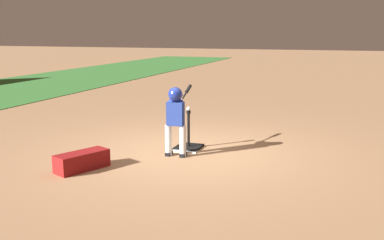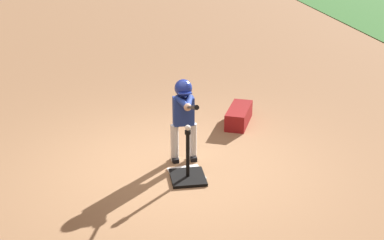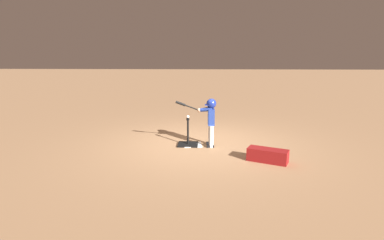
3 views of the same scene
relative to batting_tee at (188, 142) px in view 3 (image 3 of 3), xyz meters
name	(u,v)px [view 3 (image 3 of 3)]	position (x,y,z in m)	size (l,w,h in m)	color
ground_plane	(199,144)	(-0.28, -0.11, -0.08)	(90.00, 90.00, 0.00)	#99704C
home_plate	(193,145)	(-0.12, 0.00, -0.07)	(0.44, 0.44, 0.02)	white
batting_tee	(188,142)	(0.00, 0.00, 0.00)	(0.50, 0.45, 0.70)	black
batter_child	(210,116)	(-0.54, 0.03, 0.68)	(1.00, 0.38, 1.20)	silver
baseball	(188,117)	(0.00, 0.00, 0.66)	(0.07, 0.07, 0.07)	white
equipment_bag	(268,155)	(-1.77, 1.12, 0.06)	(0.84, 0.32, 0.28)	maroon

